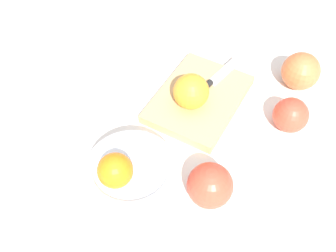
# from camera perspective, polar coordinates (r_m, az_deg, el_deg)

# --- Properties ---
(ground_plane) EXTENTS (2.40, 2.40, 0.00)m
(ground_plane) POSITION_cam_1_polar(r_m,az_deg,el_deg) (0.77, 8.88, -5.56)
(ground_plane) COLOR silver
(bowl) EXTENTS (0.16, 0.16, 0.10)m
(bowl) POSITION_cam_1_polar(r_m,az_deg,el_deg) (0.70, -5.53, -6.96)
(bowl) COLOR silver
(bowl) RESTS_ON ground_plane
(cutting_board) EXTENTS (0.25, 0.21, 0.02)m
(cutting_board) POSITION_cam_1_polar(r_m,az_deg,el_deg) (0.85, 4.49, 3.94)
(cutting_board) COLOR tan
(cutting_board) RESTS_ON ground_plane
(orange_on_board) EXTENTS (0.07, 0.07, 0.07)m
(orange_on_board) POSITION_cam_1_polar(r_m,az_deg,el_deg) (0.80, 3.36, 5.01)
(orange_on_board) COLOR orange
(orange_on_board) RESTS_ON cutting_board
(knife) EXTENTS (0.15, 0.07, 0.01)m
(knife) POSITION_cam_1_polar(r_m,az_deg,el_deg) (0.87, 6.63, 6.62)
(knife) COLOR silver
(knife) RESTS_ON cutting_board
(apple_front_right) EXTENTS (0.08, 0.08, 0.08)m
(apple_front_right) POSITION_cam_1_polar(r_m,az_deg,el_deg) (0.91, 18.67, 7.53)
(apple_front_right) COLOR #CC6638
(apple_front_right) RESTS_ON ground_plane
(apple_front_right_2) EXTENTS (0.07, 0.07, 0.07)m
(apple_front_right_2) POSITION_cam_1_polar(r_m,az_deg,el_deg) (0.82, 17.34, 1.51)
(apple_front_right_2) COLOR #D6422D
(apple_front_right_2) RESTS_ON ground_plane
(apple_mid_left) EXTENTS (0.08, 0.08, 0.08)m
(apple_mid_left) POSITION_cam_1_polar(r_m,az_deg,el_deg) (0.69, 6.09, -8.56)
(apple_mid_left) COLOR #D6422D
(apple_mid_left) RESTS_ON ground_plane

